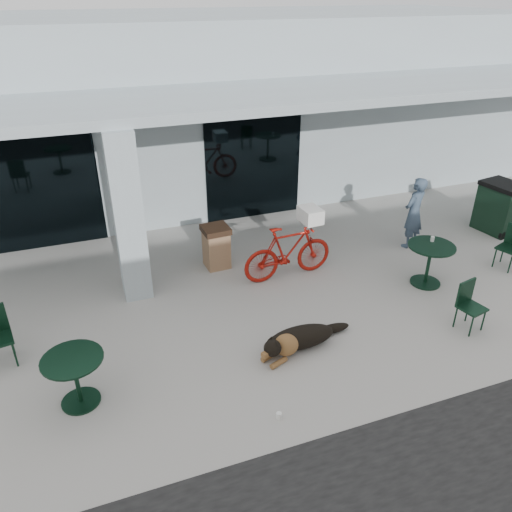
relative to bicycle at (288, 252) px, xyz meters
name	(u,v)px	position (x,y,z in m)	size (l,w,h in m)	color
ground	(254,348)	(-1.41, -1.90, -0.56)	(80.00, 80.00, 0.00)	#A5A29C
building	(150,103)	(-1.41, 6.60, 1.69)	(22.00, 7.00, 4.50)	#9DABB2
storefront_glass_left	(31,190)	(-4.61, 3.08, 0.79)	(2.80, 0.06, 2.70)	black
storefront_glass_right	(253,164)	(0.39, 3.08, 0.79)	(2.40, 0.06, 2.70)	black
column	(128,218)	(-2.91, 0.40, 1.00)	(0.50, 0.50, 3.12)	#9DABB2
overhang	(189,101)	(-1.41, 1.70, 2.65)	(22.00, 2.80, 0.18)	#9DABB2
bicycle	(288,252)	(0.00, 0.00, 0.00)	(0.53, 1.87, 1.12)	#AB170D
laundry_basket	(310,215)	(0.45, 0.03, 0.70)	(0.48, 0.36, 0.29)	white
dog	(301,336)	(-0.69, -2.13, -0.34)	(1.31, 0.44, 0.44)	black
cup_near_dog	(279,416)	(-1.60, -3.40, -0.51)	(0.08, 0.08, 0.10)	white
cafe_table_near	(77,381)	(-4.08, -2.15, -0.17)	(0.83, 0.83, 0.78)	black
cafe_table_far	(428,265)	(2.43, -1.18, -0.14)	(0.89, 0.89, 0.83)	black
cafe_chair_far_a	(472,307)	(2.18, -2.65, -0.13)	(0.39, 0.43, 0.86)	black
cafe_chair_far_b	(509,248)	(4.36, -1.22, -0.11)	(0.41, 0.45, 0.91)	black
person	(414,213)	(3.10, 0.30, 0.24)	(0.58, 0.38, 1.60)	#384A5E
cup_on_table	(432,239)	(2.54, -1.03, 0.32)	(0.07, 0.07, 0.10)	white
trash_receptacle	(216,247)	(-1.21, 0.90, -0.11)	(0.52, 0.52, 0.89)	#8E6949
wheeled_bin	(500,207)	(5.49, 0.27, 0.03)	(0.73, 0.92, 1.18)	black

